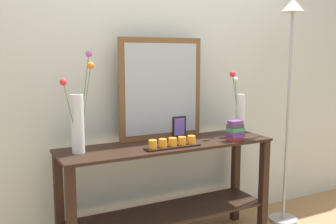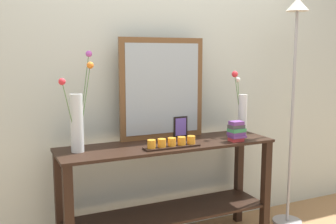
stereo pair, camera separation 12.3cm
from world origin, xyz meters
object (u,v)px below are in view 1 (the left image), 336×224
object	(u,v)px
console_table	(168,182)
tall_vase_left	(78,119)
vase_right	(239,111)
floor_lamp	(290,75)
picture_frame_small	(179,127)
book_stack	(235,131)
candle_tray	(173,143)
mirror_leaning	(161,89)

from	to	relation	value
console_table	tall_vase_left	xyz separation A→B (m)	(-0.62, 0.04, 0.50)
vase_right	floor_lamp	distance (m)	0.54
picture_frame_small	book_stack	bearing A→B (deg)	-44.55
vase_right	picture_frame_small	world-z (taller)	vase_right
tall_vase_left	vase_right	distance (m)	1.25
console_table	book_stack	size ratio (longest dim) A/B	10.54
console_table	candle_tray	xyz separation A→B (m)	(-0.03, -0.12, 0.31)
book_stack	tall_vase_left	bearing A→B (deg)	171.18
candle_tray	book_stack	world-z (taller)	book_stack
console_table	vase_right	world-z (taller)	vase_right
console_table	vase_right	distance (m)	0.78
candle_tray	floor_lamp	distance (m)	1.20
mirror_leaning	tall_vase_left	size ratio (longest dim) A/B	1.15
mirror_leaning	book_stack	distance (m)	0.62
vase_right	candle_tray	bearing A→B (deg)	-169.01
tall_vase_left	floor_lamp	bearing A→B (deg)	-2.32
console_table	book_stack	bearing A→B (deg)	-15.65
tall_vase_left	vase_right	size ratio (longest dim) A/B	1.30
mirror_leaning	vase_right	xyz separation A→B (m)	(0.59, -0.17, -0.18)
console_table	mirror_leaning	distance (m)	0.68
console_table	picture_frame_small	size ratio (longest dim) A/B	9.87
vase_right	floor_lamp	size ratio (longest dim) A/B	0.27
candle_tray	book_stack	xyz separation A→B (m)	(0.51, -0.02, 0.04)
picture_frame_small	floor_lamp	world-z (taller)	floor_lamp
tall_vase_left	book_stack	world-z (taller)	tall_vase_left
console_table	picture_frame_small	distance (m)	0.43
console_table	mirror_leaning	bearing A→B (deg)	78.15
mirror_leaning	picture_frame_small	xyz separation A→B (m)	(0.14, -0.02, -0.29)
tall_vase_left	picture_frame_small	world-z (taller)	tall_vase_left
console_table	floor_lamp	xyz separation A→B (m)	(1.09, -0.03, 0.74)
console_table	tall_vase_left	size ratio (longest dim) A/B	2.39
mirror_leaning	book_stack	size ratio (longest dim) A/B	5.06
tall_vase_left	mirror_leaning	bearing A→B (deg)	12.39
floor_lamp	picture_frame_small	bearing A→B (deg)	167.86
tall_vase_left	candle_tray	xyz separation A→B (m)	(0.60, -0.15, -0.19)
book_stack	floor_lamp	distance (m)	0.73
vase_right	floor_lamp	xyz separation A→B (m)	(0.47, -0.04, 0.27)
mirror_leaning	picture_frame_small	world-z (taller)	mirror_leaning
book_stack	vase_right	bearing A→B (deg)	44.94
tall_vase_left	picture_frame_small	distance (m)	0.83
mirror_leaning	tall_vase_left	xyz separation A→B (m)	(-0.66, -0.15, -0.15)
console_table	candle_tray	bearing A→B (deg)	-102.65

